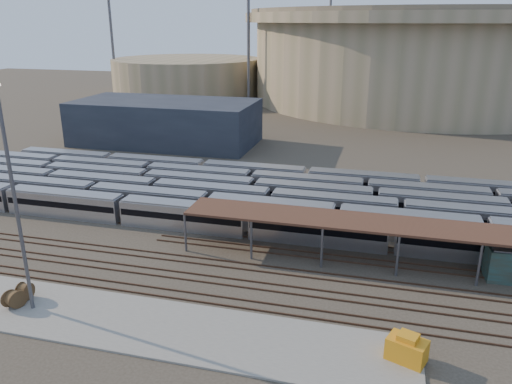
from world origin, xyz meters
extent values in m
plane|color=#383026|center=(0.00, 0.00, 0.00)|extent=(420.00, 420.00, 0.00)
cube|color=gray|center=(-5.00, -15.00, 0.10)|extent=(50.00, 9.00, 0.20)
cube|color=silver|center=(-1.69, 8.00, 1.80)|extent=(112.00, 2.90, 3.60)
cube|color=silver|center=(-9.03, 12.20, 1.80)|extent=(112.00, 2.90, 3.60)
cube|color=silver|center=(-0.60, 16.40, 1.80)|extent=(112.00, 2.90, 3.60)
cube|color=silver|center=(-4.23, 20.60, 1.80)|extent=(112.00, 2.90, 3.60)
cube|color=silver|center=(-5.92, 24.80, 1.80)|extent=(112.00, 2.90, 3.60)
cube|color=silver|center=(2.88, 29.00, 1.80)|extent=(112.00, 2.90, 3.60)
cylinder|color=#535357|center=(-8.00, 1.30, 2.50)|extent=(0.30, 0.30, 5.00)
cylinder|color=#535357|center=(-8.00, 6.70, 2.50)|extent=(0.30, 0.30, 5.00)
cylinder|color=#535357|center=(0.57, 1.30, 2.50)|extent=(0.30, 0.30, 5.00)
cylinder|color=#535357|center=(0.57, 6.70, 2.50)|extent=(0.30, 0.30, 5.00)
cylinder|color=#535357|center=(9.14, 1.30, 2.50)|extent=(0.30, 0.30, 5.00)
cylinder|color=#535357|center=(9.14, 6.70, 2.50)|extent=(0.30, 0.30, 5.00)
cylinder|color=#535357|center=(17.71, 1.30, 2.50)|extent=(0.30, 0.30, 5.00)
cylinder|color=#535357|center=(17.71, 6.70, 2.50)|extent=(0.30, 0.30, 5.00)
cylinder|color=#535357|center=(26.29, 1.30, 2.50)|extent=(0.30, 0.30, 5.00)
cylinder|color=#535357|center=(26.29, 6.70, 2.50)|extent=(0.30, 0.30, 5.00)
cube|color=#3D2519|center=(22.00, 4.00, 5.15)|extent=(60.00, 6.00, 0.30)
cube|color=#4C3323|center=(0.00, -1.75, 0.09)|extent=(170.00, 0.12, 0.18)
cube|color=#4C3323|center=(0.00, -0.25, 0.09)|extent=(170.00, 0.12, 0.18)
cube|color=#4C3323|center=(0.00, -5.75, 0.09)|extent=(170.00, 0.12, 0.18)
cube|color=#4C3323|center=(0.00, -4.25, 0.09)|extent=(170.00, 0.12, 0.18)
cube|color=#4C3323|center=(0.00, -9.75, 0.09)|extent=(170.00, 0.12, 0.18)
cube|color=#4C3323|center=(0.00, -8.25, 0.09)|extent=(170.00, 0.12, 0.18)
cylinder|color=gray|center=(25.00, 140.00, 14.00)|extent=(116.00, 116.00, 28.00)
cylinder|color=gray|center=(25.00, 140.00, 29.50)|extent=(124.00, 124.00, 3.00)
cylinder|color=brown|center=(25.00, 140.00, 31.75)|extent=(120.00, 120.00, 1.50)
cylinder|color=gray|center=(-60.00, 130.00, 7.00)|extent=(56.00, 56.00, 14.00)
cube|color=#1E232D|center=(-35.00, 55.00, 5.00)|extent=(42.00, 20.00, 10.00)
cylinder|color=#535357|center=(-30.00, 110.00, 18.00)|extent=(1.00, 1.00, 36.00)
cylinder|color=#535357|center=(-85.00, 120.00, 18.00)|extent=(1.00, 1.00, 36.00)
cylinder|color=#535357|center=(-10.00, 160.00, 18.00)|extent=(1.00, 1.00, 36.00)
cylinder|color=brown|center=(-19.58, -15.65, 1.14)|extent=(1.74, 2.15, 1.89)
cylinder|color=brown|center=(-19.66, -13.97, 1.10)|extent=(1.04, 1.82, 1.80)
cylinder|color=#535357|center=(-17.81, -15.27, 11.26)|extent=(0.36, 0.36, 22.12)
cube|color=orange|center=(18.50, -14.15, 1.21)|extent=(3.75, 3.06, 2.02)
camera|label=1|loc=(15.19, -51.89, 27.72)|focal=35.00mm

